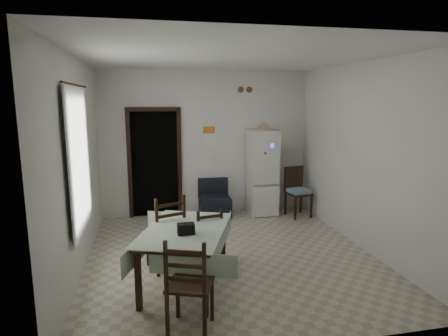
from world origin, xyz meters
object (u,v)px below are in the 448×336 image
fridge (262,173)px  corner_chair (299,192)px  navy_seat (215,198)px  dining_chair_far_right (206,238)px  dining_chair_far_left (166,231)px  dining_table (186,258)px  dining_chair_near_head (190,283)px

fridge → corner_chair: 0.82m
navy_seat → dining_chair_far_right: bearing=-100.9°
corner_chair → dining_chair_far_left: dining_chair_far_left is taller
dining_chair_far_right → dining_table: bearing=43.4°
dining_table → dining_chair_far_left: bearing=130.7°
navy_seat → dining_chair_far_right: (-0.54, -2.30, 0.07)m
dining_chair_far_left → navy_seat: bearing=-135.8°
navy_seat → dining_chair_near_head: size_ratio=0.73×
dining_table → dining_chair_far_right: 0.57m
dining_chair_far_right → dining_chair_near_head: (-0.37, -1.37, 0.07)m
fridge → dining_table: fridge is taller
navy_seat → corner_chair: 1.68m
corner_chair → dining_table: bearing=-146.5°
dining_chair_near_head → dining_table: bearing=-72.5°
navy_seat → dining_chair_far_left: (-1.08, -2.18, 0.16)m
dining_table → dining_chair_far_right: size_ratio=1.64×
dining_chair_far_left → dining_table: bearing=91.1°
navy_seat → dining_chair_far_left: bearing=-114.1°
fridge → dining_table: bearing=-124.5°
dining_chair_far_left → dining_chair_far_right: dining_chair_far_left is taller
fridge → corner_chair: (0.66, -0.33, -0.37)m
dining_chair_far_left → dining_chair_near_head: bearing=77.0°
corner_chair → dining_chair_far_right: corner_chair is taller
corner_chair → dining_chair_far_left: (-2.73, -1.85, 0.04)m
navy_seat → corner_chair: corner_chair is taller
navy_seat → dining_chair_near_head: 3.79m
fridge → dining_chair_far_right: fridge is taller
navy_seat → dining_chair_far_left: dining_chair_far_left is taller
navy_seat → dining_chair_far_left: size_ratio=0.69×
navy_seat → fridge: bearing=2.4°
fridge → dining_chair_far_right: size_ratio=1.95×
corner_chair → dining_chair_far_left: 3.30m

